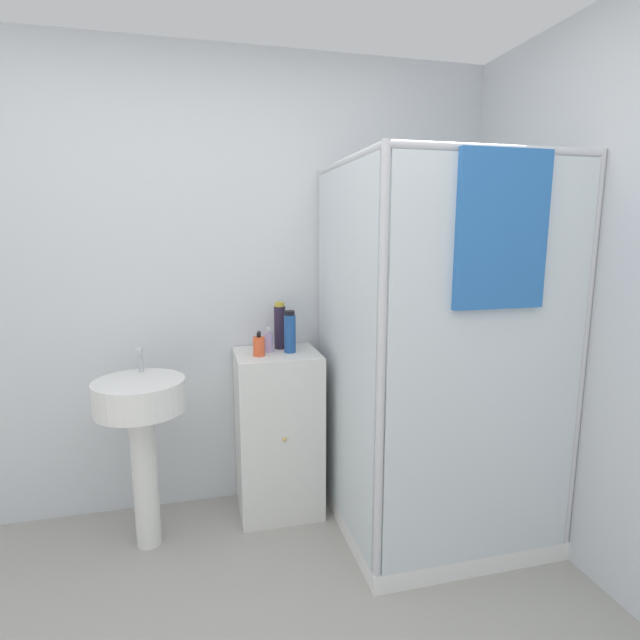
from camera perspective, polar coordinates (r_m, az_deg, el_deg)
The scene contains 8 objects.
wall_back at distance 2.83m, azimuth -13.86°, elevation 3.70°, with size 6.40×0.06×2.50m, color silver.
shower_enclosure at distance 2.69m, azimuth 12.18°, elevation -13.49°, with size 0.99×1.02×1.89m.
vanity_cabinet at distance 2.84m, azimuth -4.81°, elevation -12.67°, with size 0.44×0.41×0.91m.
sink at distance 2.59m, azimuth -19.76°, elevation -10.54°, with size 0.43×0.43×0.99m.
soap_dispenser at distance 2.62m, azimuth -7.00°, elevation -2.95°, with size 0.06×0.06×0.13m.
shampoo_bottle_tall_black at distance 2.76m, azimuth -4.62°, elevation -0.68°, with size 0.06×0.06×0.26m.
shampoo_bottle_blue at distance 2.67m, azimuth -3.46°, elevation -1.40°, with size 0.06×0.06×0.23m.
lotion_bottle_white at distance 2.71m, azimuth -5.95°, elevation -2.48°, with size 0.05×0.06×0.14m.
Camera 1 is at (-0.01, -1.11, 1.56)m, focal length 28.00 mm.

